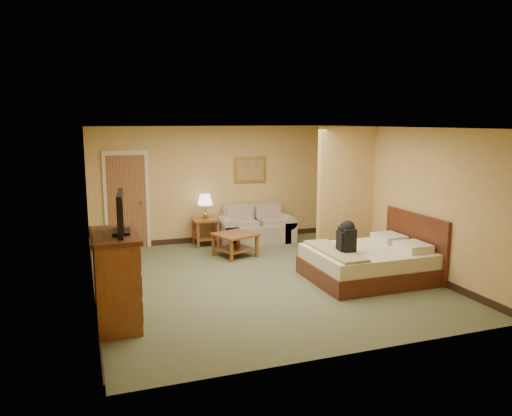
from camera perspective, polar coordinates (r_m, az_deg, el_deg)
name	(u,v)px	position (r m, az deg, el deg)	size (l,w,h in m)	color
floor	(261,279)	(8.74, 0.52, -8.13)	(6.00, 6.00, 0.00)	#535A3A
ceiling	(261,128)	(8.31, 0.55, 9.18)	(6.00, 6.00, 0.00)	white
back_wall	(215,184)	(11.27, -4.69, 2.71)	(5.50, 0.02, 2.60)	tan
left_wall	(90,215)	(7.94, -18.47, -0.82)	(0.02, 6.00, 2.60)	tan
right_wall	(399,197)	(9.71, 15.98, 1.20)	(0.02, 6.00, 2.60)	tan
partition	(346,192)	(10.16, 10.20, 1.80)	(1.20, 0.15, 2.60)	tan
door	(127,201)	(10.94, -14.54, 0.79)	(0.94, 0.16, 2.10)	beige
baseboard	(216,238)	(11.48, -4.59, -3.45)	(5.50, 0.02, 0.12)	black
loveseat	(256,230)	(11.28, 0.00, -2.53)	(1.68, 0.78, 0.85)	gray
side_table	(205,228)	(11.00, -5.80, -2.26)	(0.54, 0.54, 0.60)	brown
table_lamp	(205,200)	(10.89, -5.85, 0.88)	(0.32, 0.32, 0.53)	olive
coffee_table	(235,240)	(10.09, -2.43, -3.68)	(0.93, 0.93, 0.47)	brown
wall_picture	(250,170)	(11.44, -0.67, 4.37)	(0.77, 0.04, 0.60)	#B78E3F
dresser	(116,278)	(6.99, -15.69, -7.76)	(0.61, 1.17, 1.25)	brown
tv	(121,214)	(6.78, -15.20, -0.65)	(0.26, 0.89, 0.54)	black
bed	(371,262)	(8.91, 13.04, -6.03)	(2.00, 1.70, 1.10)	#441C10
backpack	(347,236)	(8.41, 10.38, -3.16)	(0.26, 0.34, 0.55)	black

